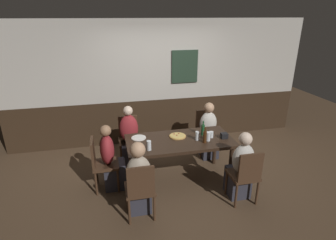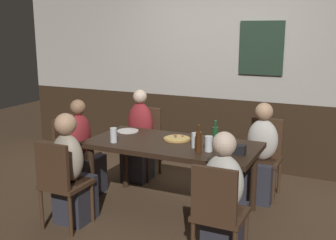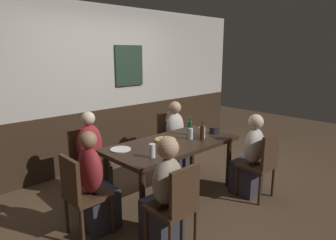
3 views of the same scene
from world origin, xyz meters
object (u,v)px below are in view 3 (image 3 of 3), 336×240
Objects in this scene: person_right_far at (177,140)px; tumbler_short at (152,152)px; person_head_west at (96,190)px; person_left_near at (164,200)px; highball_clear at (202,133)px; person_left_far at (93,163)px; chair_right_near at (261,162)px; plate_white_large at (121,149)px; condiment_caddy at (214,130)px; dining_table at (172,148)px; person_right_near at (250,161)px; chair_right_far at (170,136)px; beer_glass_tall at (191,135)px; beer_bottle_green at (190,128)px; beer_bottle_brown at (202,132)px; chair_left_far at (86,158)px; chair_head_west at (81,192)px; chair_left_near at (176,204)px; tumbler_water at (201,132)px; pizza at (165,139)px.

person_right_far is 1.65m from tumbler_short.
person_left_near is (0.36, -0.68, 0.02)m from person_head_west.
tumbler_short reaches higher than highball_clear.
chair_right_near is at bearing -44.44° from person_left_far.
person_head_west reaches higher than plate_white_large.
dining_table is at bearing 171.86° from condiment_caddy.
person_left_far is at bearing 138.80° from dining_table.
person_left_far is at bearing 138.83° from person_right_near.
person_left_far reaches higher than chair_right_far.
beer_glass_tall is (0.27, -0.07, 0.15)m from dining_table.
beer_bottle_green reaches higher than beer_glass_tall.
chair_left_far is at bearing 137.72° from beer_bottle_brown.
chair_right_far is at bearing 71.00° from highball_clear.
person_head_west is (-0.36, -0.68, -0.02)m from person_left_far.
chair_head_west is 3.60× the size of plate_white_large.
beer_glass_tall is at bearing 12.12° from tumbler_short.
person_head_west is at bearing -176.74° from beer_bottle_green.
beer_bottle_green reaches higher than highball_clear.
beer_bottle_brown reaches higher than chair_right_far.
dining_table is 6.66× the size of beer_bottle_brown.
chair_left_near is at bearing 180.00° from chair_right_near.
person_left_near is 0.94m from plate_white_large.
condiment_caddy is (0.74, -0.11, 0.13)m from dining_table.
person_left_near is (-1.55, 0.16, -0.02)m from chair_right_near.
beer_bottle_green reaches higher than condiment_caddy.
chair_right_far is 3.33× the size of beer_bottle_brown.
chair_right_near is at bearing -69.71° from beer_bottle_green.
beer_bottle_brown reaches higher than chair_right_near.
dining_table is 1.04m from person_left_far.
tumbler_water is 0.27m from beer_glass_tall.
condiment_caddy is at bearing 4.86° from highball_clear.
highball_clear is 0.11m from beer_bottle_brown.
chair_left_far is at bearing 132.65° from chair_right_near.
person_left_far is 0.55m from plate_white_large.
person_left_far is 1.35m from person_left_near.
dining_table is 1.05m from person_right_far.
pizza is 0.65m from plate_white_large.
pizza is at bearing 138.98° from beer_bottle_brown.
pizza is at bearing -42.86° from chair_left_far.
dining_table is at bearing 165.73° from beer_glass_tall.
person_right_far is 0.94m from highball_clear.
person_right_near is 1.70m from plate_white_large.
person_right_near is (-0.00, 0.16, -0.03)m from chair_right_near.
beer_bottle_green is at bearing 3.26° from person_head_west.
highball_clear is (-0.09, -0.10, 0.02)m from tumbler_water.
highball_clear is (-0.33, -0.81, 0.34)m from person_right_far.
beer_glass_tall is 0.58× the size of beer_bottle_green.
chair_head_west is 3.42× the size of beer_bottle_green.
plate_white_large is (0.64, 0.21, 0.25)m from chair_head_west.
chair_head_west is 2.18m from person_right_near.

